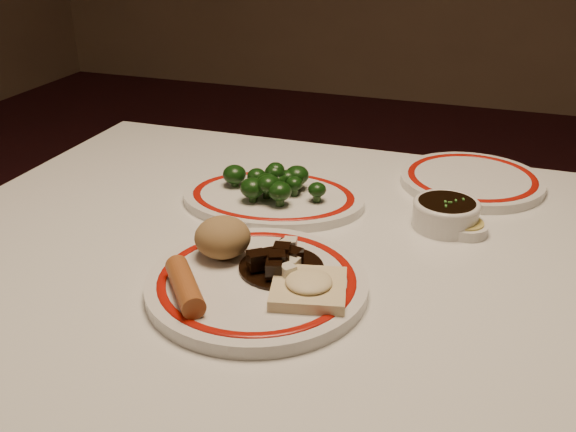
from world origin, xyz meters
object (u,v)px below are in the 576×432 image
(stirfry_heap, at_px, (280,262))
(spring_roll, at_px, (185,286))
(broccoli_pile, at_px, (272,182))
(rice_mound, at_px, (223,237))
(main_plate, at_px, (257,283))
(dining_table, at_px, (320,312))
(soy_bowl, at_px, (446,214))
(fried_wonton, at_px, (309,286))
(broccoli_plate, at_px, (273,198))

(stirfry_heap, bearing_deg, spring_roll, -132.44)
(broccoli_pile, bearing_deg, rice_mound, -87.93)
(rice_mound, height_order, stirfry_heap, rice_mound)
(main_plate, height_order, broccoli_pile, broccoli_pile)
(dining_table, bearing_deg, rice_mound, -149.44)
(dining_table, relative_size, rice_mound, 15.99)
(dining_table, xyz_separation_m, broccoli_pile, (-0.13, 0.14, 0.13))
(main_plate, bearing_deg, soy_bowl, 51.89)
(soy_bowl, bearing_deg, broccoli_pile, -177.97)
(main_plate, height_order, fried_wonton, fried_wonton)
(broccoli_pile, bearing_deg, soy_bowl, 2.03)
(main_plate, distance_m, soy_bowl, 0.33)
(stirfry_heap, bearing_deg, fried_wonton, -38.52)
(spring_roll, bearing_deg, broccoli_pile, 52.23)
(spring_roll, xyz_separation_m, fried_wonton, (0.14, 0.05, -0.00))
(rice_mound, xyz_separation_m, broccoli_pile, (-0.01, 0.21, -0.01))
(spring_roll, relative_size, stirfry_heap, 0.95)
(stirfry_heap, xyz_separation_m, broccoli_pile, (-0.09, 0.22, 0.01))
(main_plate, bearing_deg, stirfry_heap, 55.25)
(broccoli_plate, bearing_deg, soy_bowl, 0.85)
(main_plate, xyz_separation_m, broccoli_plate, (-0.07, 0.26, -0.00))
(spring_roll, height_order, soy_bowl, spring_roll)
(fried_wonton, bearing_deg, soy_bowl, 64.24)
(main_plate, xyz_separation_m, stirfry_heap, (0.02, 0.03, 0.02))
(spring_roll, xyz_separation_m, broccoli_plate, (-0.01, 0.32, -0.02))
(dining_table, xyz_separation_m, fried_wonton, (0.02, -0.12, 0.12))
(main_plate, relative_size, broccoli_pile, 1.90)
(stirfry_heap, bearing_deg, dining_table, 67.55)
(broccoli_pile, bearing_deg, stirfry_heap, -67.46)
(dining_table, xyz_separation_m, spring_roll, (-0.12, -0.18, 0.12))
(dining_table, relative_size, fried_wonton, 11.22)
(spring_roll, bearing_deg, broccoli_plate, 52.39)
(spring_roll, relative_size, broccoli_pile, 0.58)
(fried_wonton, bearing_deg, broccoli_plate, 118.38)
(broccoli_pile, bearing_deg, dining_table, -48.17)
(broccoli_pile, bearing_deg, fried_wonton, -61.27)
(main_plate, bearing_deg, fried_wonton, -10.06)
(broccoli_pile, relative_size, soy_bowl, 1.86)
(main_plate, relative_size, stirfry_heap, 3.16)
(dining_table, distance_m, soy_bowl, 0.24)
(broccoli_pile, xyz_separation_m, soy_bowl, (0.28, 0.01, -0.02))
(dining_table, xyz_separation_m, soy_bowl, (0.15, 0.15, 0.11))
(stirfry_heap, relative_size, broccoli_plate, 0.34)
(fried_wonton, bearing_deg, spring_roll, -159.12)
(soy_bowl, bearing_deg, broccoli_plate, -179.15)
(fried_wonton, bearing_deg, dining_table, 98.67)
(dining_table, xyz_separation_m, broccoli_plate, (-0.13, 0.15, 0.10))
(fried_wonton, xyz_separation_m, broccoli_pile, (-0.14, 0.26, 0.01))
(rice_mound, relative_size, soy_bowl, 0.76)
(stirfry_heap, bearing_deg, broccoli_pile, 112.54)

